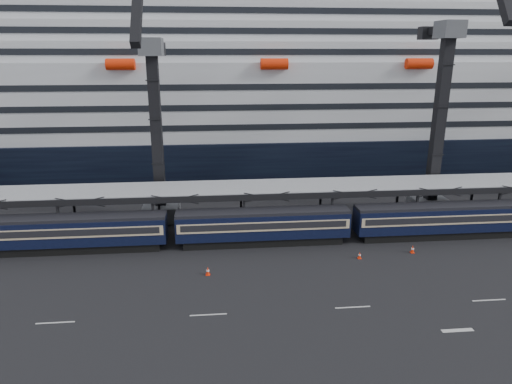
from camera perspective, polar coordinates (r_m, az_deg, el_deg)
ground at (r=43.93m, az=12.98°, el=-11.05°), size 260.00×260.00×0.00m
lane_markings at (r=43.08m, az=25.85°, el=-13.01°), size 111.00×4.27×0.02m
train at (r=50.77m, az=4.66°, el=-4.00°), size 133.05×3.00×4.05m
canopy at (r=54.47m, az=8.83°, el=0.70°), size 130.00×6.25×5.53m
cruise_ship at (r=83.90m, az=2.96°, el=11.49°), size 214.09×28.84×34.00m
crane_dark_near at (r=56.28m, az=-12.42°, el=8.00°), size 4.50×17.75×35.08m
crane_dark_mid at (r=61.53m, az=22.20°, el=9.24°), size 4.50×18.24×39.64m
traffic_cone_c at (r=44.37m, az=-6.04°, el=-9.78°), size 0.42×0.42×0.84m
traffic_cone_d at (r=51.46m, az=18.98°, el=-6.75°), size 0.43×0.43×0.86m
traffic_cone_e at (r=48.63m, az=12.82°, el=-7.69°), size 0.38×0.38×0.76m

